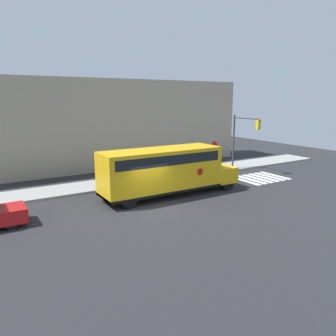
{
  "coord_description": "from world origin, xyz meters",
  "views": [
    {
      "loc": [
        -9.07,
        -16.33,
        6.42
      ],
      "look_at": [
        2.37,
        2.32,
        1.76
      ],
      "focal_mm": 35.0,
      "sensor_mm": 36.0,
      "label": 1
    }
  ],
  "objects": [
    {
      "name": "sidewalk_strip",
      "position": [
        0.0,
        6.5,
        0.07
      ],
      "size": [
        44.0,
        3.0,
        0.15
      ],
      "color": "#9E9E99",
      "rests_on": "ground"
    },
    {
      "name": "stop_sign",
      "position": [
        9.25,
        5.8,
        1.81
      ],
      "size": [
        0.67,
        0.1,
        2.77
      ],
      "color": "#38383A",
      "rests_on": "ground"
    },
    {
      "name": "traffic_light",
      "position": [
        11.5,
        4.75,
        3.32
      ],
      "size": [
        0.28,
        3.09,
        4.99
      ],
      "color": "#38383A",
      "rests_on": "ground"
    },
    {
      "name": "ground_plane",
      "position": [
        0.0,
        0.0,
        0.0
      ],
      "size": [
        60.0,
        60.0,
        0.0
      ],
      "primitive_type": "plane",
      "color": "#28282B"
    },
    {
      "name": "building_backdrop",
      "position": [
        0.0,
        13.0,
        4.07
      ],
      "size": [
        32.0,
        4.0,
        8.13
      ],
      "color": "#9E937F",
      "rests_on": "ground"
    },
    {
      "name": "school_bus",
      "position": [
        1.85,
        1.82,
        1.83
      ],
      "size": [
        9.81,
        2.57,
        3.2
      ],
      "color": "yellow",
      "rests_on": "ground"
    },
    {
      "name": "crosswalk_stripes",
      "position": [
        11.1,
        2.0,
        0.0
      ],
      "size": [
        4.0,
        3.2,
        0.01
      ],
      "color": "white",
      "rests_on": "ground"
    }
  ]
}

